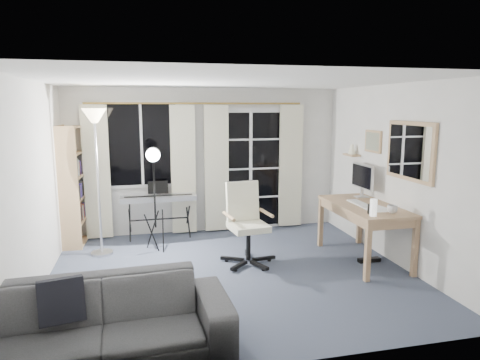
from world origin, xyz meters
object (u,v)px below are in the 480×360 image
keyboard_piano (159,199)px  office_chair (245,215)px  monitor (362,177)px  torchiere_lamp (96,138)px  sofa (100,310)px  studio_light (154,167)px  desk (364,212)px  mug (392,208)px  bookshelf (72,188)px

keyboard_piano → office_chair: (1.10, -1.29, -0.01)m
monitor → office_chair: bearing=-176.4°
torchiere_lamp → office_chair: bearing=-20.4°
sofa → studio_light: bearing=75.6°
studio_light → desk: 3.00m
studio_light → desk: size_ratio=1.07×
desk → sofa: 3.71m
studio_light → office_chair: size_ratio=1.43×
keyboard_piano → torchiere_lamp: bearing=-146.8°
studio_light → mug: studio_light is taller
keyboard_piano → bookshelf: bearing=175.3°
torchiere_lamp → sofa: size_ratio=0.94×
office_chair → torchiere_lamp: bearing=152.4°
office_chair → keyboard_piano: bearing=123.4°
torchiere_lamp → mug: 4.05m
desk → sofa: bearing=-154.1°
keyboard_piano → office_chair: office_chair is taller
office_chair → desk: office_chair is taller
bookshelf → monitor: size_ratio=3.24×
office_chair → desk: bearing=-18.7°
sofa → office_chair: bearing=46.0°
bookshelf → monitor: (4.20, -1.26, 0.21)m
bookshelf → studio_light: 1.47m
keyboard_piano → desk: (2.70, -1.61, 0.03)m
studio_light → mug: 3.27m
monitor → keyboard_piano: bearing=157.8°
bookshelf → sofa: bearing=-75.7°
bookshelf → sofa: size_ratio=0.83×
monitor → torchiere_lamp: bearing=170.6°
studio_light → monitor: size_ratio=2.78×
monitor → mug: size_ratio=4.39×
sofa → monitor: bearing=28.0°
mug → sofa: bearing=-161.7°
bookshelf → office_chair: 2.78m
studio_light → sofa: studio_light is taller
keyboard_piano → mug: bearing=-37.5°
studio_light → keyboard_piano: bearing=86.2°
office_chair → monitor: (1.79, 0.12, 0.43)m
keyboard_piano → sofa: keyboard_piano is taller
monitor → desk: bearing=-113.9°
office_chair → studio_light: bearing=143.3°
bookshelf → torchiere_lamp: (0.46, -0.66, 0.80)m
mug → studio_light: bearing=152.6°
studio_light → sofa: size_ratio=0.71×
office_chair → mug: office_chair is taller
desk → office_chair: bearing=168.1°
office_chair → sofa: office_chair is taller
bookshelf → torchiere_lamp: bearing=-52.5°
keyboard_piano → monitor: monitor is taller
torchiere_lamp → sofa: bearing=-85.2°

